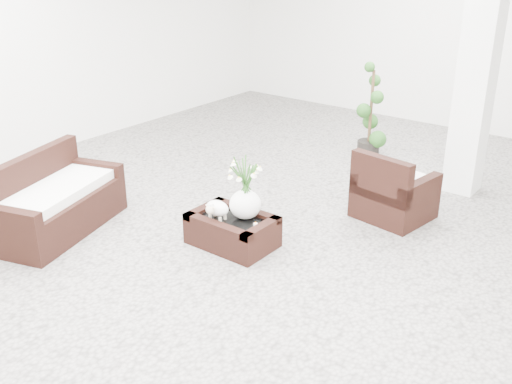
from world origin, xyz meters
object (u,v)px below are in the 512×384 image
Objects in this scene: armchair at (396,184)px; loveseat at (56,195)px; coffee_table at (232,232)px; topiary at (371,111)px.

loveseat is at bearing 51.46° from armchair.
loveseat is (-1.79, -0.93, 0.27)m from coffee_table.
topiary is (-1.30, 1.82, 0.28)m from armchair.
topiary is at bearing -36.34° from loveseat.
loveseat reaches higher than armchair.
armchair is at bearing 58.32° from coffee_table.
loveseat is 1.16× the size of topiary.
topiary reaches higher than armchair.
topiary is at bearing 93.85° from coffee_table.
coffee_table is 2.04m from armchair.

